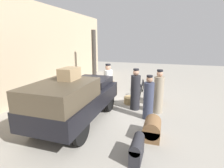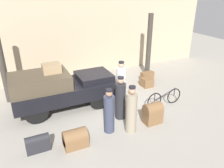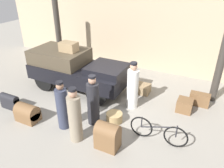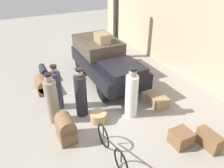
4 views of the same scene
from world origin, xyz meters
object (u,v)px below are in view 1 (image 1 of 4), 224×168
(trunk_wicker_pale, at_px, (152,129))
(trunk_umber_medium, at_px, (102,83))
(wicker_basket, at_px, (130,100))
(trunk_on_truck_roof, at_px, (69,74))
(porter_with_bicycle, at_px, (108,84))
(porter_lifting_near_truck, at_px, (135,91))
(suitcase_tan_flat, at_px, (86,94))
(truck, at_px, (75,98))
(suitcase_small_leather, at_px, (109,86))
(bicycle, at_px, (141,88))
(porter_carrying_trunk, at_px, (158,93))
(trunk_barrel_dark, at_px, (137,148))
(suitcase_black_upright, at_px, (157,95))
(conductor_in_dark_uniform, at_px, (148,99))

(trunk_wicker_pale, bearing_deg, trunk_umber_medium, 34.86)
(wicker_basket, xyz_separation_m, trunk_on_truck_roof, (-2.63, 1.37, 1.60))
(porter_with_bicycle, height_order, porter_lifting_near_truck, porter_with_bicycle)
(suitcase_tan_flat, relative_size, trunk_on_truck_roof, 1.07)
(trunk_umber_medium, bearing_deg, truck, -169.67)
(truck, relative_size, suitcase_small_leather, 7.41)
(truck, height_order, porter_lifting_near_truck, porter_lifting_near_truck)
(bicycle, distance_m, trunk_on_truck_roof, 4.68)
(porter_carrying_trunk, distance_m, trunk_barrel_dark, 3.08)
(porter_lifting_near_truck, relative_size, trunk_barrel_dark, 2.40)
(porter_lifting_near_truck, distance_m, trunk_wicker_pale, 2.23)
(suitcase_black_upright, relative_size, trunk_wicker_pale, 1.08)
(suitcase_black_upright, xyz_separation_m, trunk_on_truck_roof, (-2.97, 2.49, 1.35))
(bicycle, relative_size, trunk_on_truck_roof, 2.50)
(wicker_basket, distance_m, trunk_wicker_pale, 2.83)
(wicker_basket, bearing_deg, porter_carrying_trunk, -117.16)
(porter_with_bicycle, xyz_separation_m, trunk_on_truck_roof, (-2.82, 0.29, 0.97))
(suitcase_small_leather, height_order, trunk_barrel_dark, trunk_barrel_dark)
(trunk_wicker_pale, distance_m, suitcase_tan_flat, 4.33)
(wicker_basket, bearing_deg, bicycle, -10.75)
(suitcase_tan_flat, bearing_deg, bicycle, -60.99)
(bicycle, distance_m, porter_carrying_trunk, 2.38)
(suitcase_small_leather, xyz_separation_m, trunk_barrel_dark, (-5.58, -2.57, 0.08))
(trunk_umber_medium, bearing_deg, porter_carrying_trunk, -130.63)
(porter_lifting_near_truck, bearing_deg, bicycle, 1.21)
(trunk_barrel_dark, bearing_deg, porter_with_bicycle, 27.66)
(truck, distance_m, wicker_basket, 2.87)
(truck, bearing_deg, conductor_in_dark_uniform, -64.32)
(trunk_umber_medium, relative_size, suitcase_tan_flat, 0.97)
(porter_with_bicycle, xyz_separation_m, suitcase_black_upright, (0.15, -2.20, -0.38))
(suitcase_tan_flat, bearing_deg, trunk_on_truck_roof, -163.19)
(suitcase_small_leather, bearing_deg, trunk_umber_medium, 55.20)
(suitcase_black_upright, distance_m, trunk_wicker_pale, 2.91)
(trunk_umber_medium, height_order, trunk_wicker_pale, trunk_wicker_pale)
(suitcase_tan_flat, distance_m, trunk_on_truck_roof, 3.29)
(conductor_in_dark_uniform, height_order, trunk_on_truck_roof, trunk_on_truck_roof)
(suitcase_black_upright, xyz_separation_m, suitcase_tan_flat, (-0.21, 3.33, -0.23))
(wicker_basket, height_order, conductor_in_dark_uniform, conductor_in_dark_uniform)
(trunk_umber_medium, height_order, suitcase_tan_flat, trunk_umber_medium)
(wicker_basket, xyz_separation_m, suitcase_small_leather, (1.93, 1.64, 0.06))
(truck, distance_m, bicycle, 4.29)
(bicycle, relative_size, conductor_in_dark_uniform, 1.05)
(truck, height_order, porter_carrying_trunk, porter_carrying_trunk)
(trunk_umber_medium, xyz_separation_m, suitcase_tan_flat, (-2.22, -0.03, -0.07))
(suitcase_black_upright, bearing_deg, conductor_in_dark_uniform, 173.15)
(suitcase_black_upright, relative_size, suitcase_small_leather, 1.48)
(truck, relative_size, porter_with_bicycle, 2.30)
(wicker_basket, distance_m, suitcase_small_leather, 2.53)
(porter_carrying_trunk, distance_m, trunk_on_truck_roof, 3.43)
(trunk_on_truck_roof, bearing_deg, trunk_umber_medium, 9.86)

